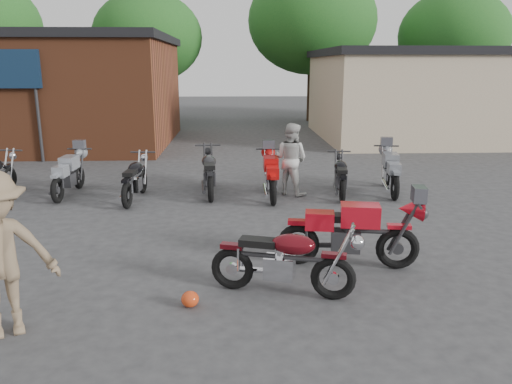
{
  "coord_description": "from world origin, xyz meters",
  "views": [
    {
      "loc": [
        -0.35,
        -6.68,
        3.13
      ],
      "look_at": [
        0.03,
        2.02,
        0.9
      ],
      "focal_mm": 35.0,
      "sensor_mm": 36.0,
      "label": 1
    }
  ],
  "objects_px": {
    "row_bike_2": "(135,177)",
    "row_bike_6": "(391,170)",
    "person_light": "(291,159)",
    "row_bike_4": "(271,174)",
    "vintage_motorcycle": "(285,256)",
    "row_bike_3": "(209,170)",
    "row_bike_5": "(341,174)",
    "helmet": "(190,299)",
    "row_bike_1": "(68,172)",
    "sportbike": "(351,230)"
  },
  "relations": [
    {
      "from": "row_bike_3",
      "to": "row_bike_6",
      "type": "height_order",
      "value": "row_bike_3"
    },
    {
      "from": "row_bike_2",
      "to": "row_bike_1",
      "type": "bearing_deg",
      "value": 76.39
    },
    {
      "from": "vintage_motorcycle",
      "to": "row_bike_4",
      "type": "relative_size",
      "value": 0.98
    },
    {
      "from": "person_light",
      "to": "row_bike_2",
      "type": "xyz_separation_m",
      "value": [
        -3.74,
        -0.4,
        -0.32
      ]
    },
    {
      "from": "row_bike_5",
      "to": "helmet",
      "type": "bearing_deg",
      "value": 158.45
    },
    {
      "from": "row_bike_3",
      "to": "row_bike_6",
      "type": "xyz_separation_m",
      "value": [
        4.52,
        -0.07,
        -0.02
      ]
    },
    {
      "from": "person_light",
      "to": "row_bike_4",
      "type": "bearing_deg",
      "value": 65.28
    },
    {
      "from": "vintage_motorcycle",
      "to": "row_bike_2",
      "type": "relative_size",
      "value": 1.01
    },
    {
      "from": "row_bike_3",
      "to": "row_bike_4",
      "type": "height_order",
      "value": "row_bike_3"
    },
    {
      "from": "row_bike_5",
      "to": "sportbike",
      "type": "bearing_deg",
      "value": 177.81
    },
    {
      "from": "vintage_motorcycle",
      "to": "row_bike_6",
      "type": "xyz_separation_m",
      "value": [
        3.22,
        5.62,
        0.02
      ]
    },
    {
      "from": "vintage_motorcycle",
      "to": "sportbike",
      "type": "height_order",
      "value": "sportbike"
    },
    {
      "from": "row_bike_2",
      "to": "row_bike_3",
      "type": "relative_size",
      "value": 0.93
    },
    {
      "from": "row_bike_2",
      "to": "helmet",
      "type": "bearing_deg",
      "value": -158.64
    },
    {
      "from": "person_light",
      "to": "row_bike_2",
      "type": "height_order",
      "value": "person_light"
    },
    {
      "from": "vintage_motorcycle",
      "to": "row_bike_6",
      "type": "distance_m",
      "value": 6.48
    },
    {
      "from": "row_bike_3",
      "to": "row_bike_5",
      "type": "relative_size",
      "value": 1.12
    },
    {
      "from": "sportbike",
      "to": "row_bike_1",
      "type": "bearing_deg",
      "value": 150.43
    },
    {
      "from": "person_light",
      "to": "row_bike_1",
      "type": "bearing_deg",
      "value": 35.21
    },
    {
      "from": "row_bike_2",
      "to": "row_bike_4",
      "type": "xyz_separation_m",
      "value": [
        3.23,
        0.12,
        0.02
      ]
    },
    {
      "from": "helmet",
      "to": "row_bike_1",
      "type": "relative_size",
      "value": 0.12
    },
    {
      "from": "row_bike_5",
      "to": "row_bike_6",
      "type": "distance_m",
      "value": 1.32
    },
    {
      "from": "sportbike",
      "to": "vintage_motorcycle",
      "type": "bearing_deg",
      "value": -130.7
    },
    {
      "from": "row_bike_6",
      "to": "sportbike",
      "type": "bearing_deg",
      "value": 164.5
    },
    {
      "from": "row_bike_1",
      "to": "person_light",
      "type": "bearing_deg",
      "value": -88.57
    },
    {
      "from": "helmet",
      "to": "row_bike_2",
      "type": "distance_m",
      "value": 5.79
    },
    {
      "from": "row_bike_1",
      "to": "row_bike_3",
      "type": "distance_m",
      "value": 3.45
    },
    {
      "from": "vintage_motorcycle",
      "to": "row_bike_1",
      "type": "height_order",
      "value": "vintage_motorcycle"
    },
    {
      "from": "row_bike_1",
      "to": "row_bike_6",
      "type": "distance_m",
      "value": 7.97
    },
    {
      "from": "vintage_motorcycle",
      "to": "row_bike_6",
      "type": "relative_size",
      "value": 0.97
    },
    {
      "from": "row_bike_1",
      "to": "row_bike_2",
      "type": "relative_size",
      "value": 1.01
    },
    {
      "from": "sportbike",
      "to": "row_bike_2",
      "type": "bearing_deg",
      "value": 144.01
    },
    {
      "from": "row_bike_4",
      "to": "row_bike_6",
      "type": "height_order",
      "value": "row_bike_6"
    },
    {
      "from": "row_bike_1",
      "to": "row_bike_2",
      "type": "bearing_deg",
      "value": -104.55
    },
    {
      "from": "helmet",
      "to": "row_bike_5",
      "type": "distance_m",
      "value": 6.57
    },
    {
      "from": "row_bike_3",
      "to": "row_bike_6",
      "type": "distance_m",
      "value": 4.52
    },
    {
      "from": "sportbike",
      "to": "person_light",
      "type": "bearing_deg",
      "value": 104.74
    },
    {
      "from": "vintage_motorcycle",
      "to": "helmet",
      "type": "relative_size",
      "value": 8.3
    },
    {
      "from": "row_bike_5",
      "to": "row_bike_6",
      "type": "xyz_separation_m",
      "value": [
        1.3,
        0.22,
        0.05
      ]
    },
    {
      "from": "row_bike_6",
      "to": "row_bike_5",
      "type": "bearing_deg",
      "value": 108.03
    },
    {
      "from": "helmet",
      "to": "sportbike",
      "type": "bearing_deg",
      "value": 27.49
    },
    {
      "from": "row_bike_2",
      "to": "row_bike_6",
      "type": "bearing_deg",
      "value": -82.24
    },
    {
      "from": "row_bike_1",
      "to": "row_bike_4",
      "type": "relative_size",
      "value": 0.98
    },
    {
      "from": "vintage_motorcycle",
      "to": "row_bike_3",
      "type": "height_order",
      "value": "row_bike_3"
    },
    {
      "from": "row_bike_5",
      "to": "row_bike_6",
      "type": "height_order",
      "value": "row_bike_6"
    },
    {
      "from": "row_bike_4",
      "to": "person_light",
      "type": "bearing_deg",
      "value": -61.26
    },
    {
      "from": "sportbike",
      "to": "row_bike_5",
      "type": "xyz_separation_m",
      "value": [
        0.78,
        4.45,
        -0.08
      ]
    },
    {
      "from": "row_bike_1",
      "to": "row_bike_6",
      "type": "bearing_deg",
      "value": -87.9
    },
    {
      "from": "helmet",
      "to": "row_bike_4",
      "type": "bearing_deg",
      "value": 75.2
    },
    {
      "from": "row_bike_4",
      "to": "row_bike_6",
      "type": "xyz_separation_m",
      "value": [
        3.02,
        0.31,
        0.01
      ]
    }
  ]
}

